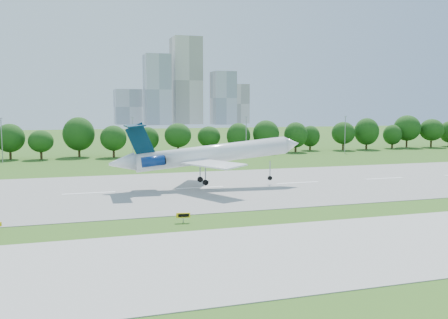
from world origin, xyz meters
TOP-DOWN VIEW (x-y plane):
  - ground at (0.00, 0.00)m, footprint 600.00×600.00m
  - runway at (0.00, 25.00)m, footprint 400.00×45.00m
  - taxiway at (0.00, -18.00)m, footprint 400.00×23.00m
  - tree_line at (0.00, 92.00)m, footprint 288.40×8.40m
  - light_poles at (-2.50, 82.00)m, footprint 175.90×0.25m
  - skyline at (100.16, 390.61)m, footprint 127.00×52.00m
  - airliner at (20.65, 25.05)m, footprint 36.67×26.64m
  - taxi_sign_right at (10.68, -1.63)m, footprint 1.84×0.49m

SIDE VIEW (x-z plane):
  - ground at x=0.00m, z-range 0.00..0.00m
  - runway at x=0.00m, z-range 0.00..0.08m
  - taxiway at x=0.00m, z-range 0.00..0.08m
  - taxi_sign_right at x=10.68m, z-range 0.31..1.60m
  - tree_line at x=0.00m, z-range 0.99..11.39m
  - airliner at x=20.65m, z-range 0.53..12.05m
  - light_poles at x=-2.50m, z-range 0.24..12.43m
  - skyline at x=100.16m, z-range -9.54..70.46m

